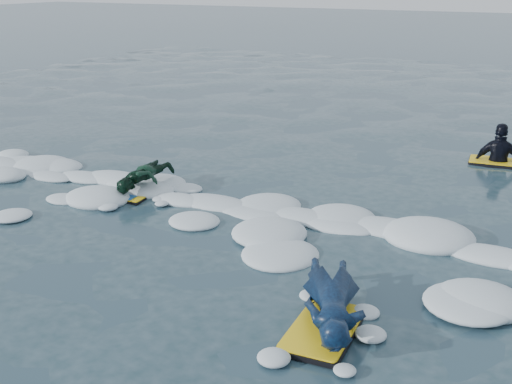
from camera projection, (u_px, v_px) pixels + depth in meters
ground at (187, 242)px, 8.93m from camera, size 120.00×120.00×0.00m
foam_band at (224, 218)px, 9.80m from camera, size 12.00×3.10×0.30m
prone_woman_unit at (332, 304)px, 6.76m from camera, size 1.29×1.88×0.46m
prone_child_unit at (145, 180)px, 10.82m from camera, size 0.64×1.25×0.48m
waiting_rider_unit at (498, 165)px, 12.53m from camera, size 1.17×0.72×1.67m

